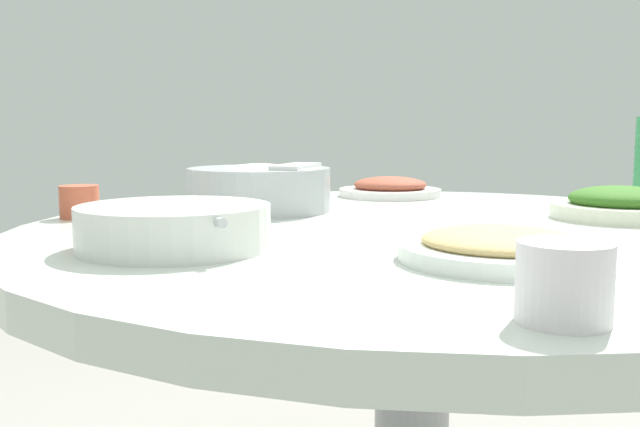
% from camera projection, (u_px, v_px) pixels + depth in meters
% --- Properties ---
extents(round_dining_table, '(1.29, 1.29, 0.76)m').
position_uv_depth(round_dining_table, '(414.00, 281.00, 1.14)').
color(round_dining_table, '#99999E').
rests_on(round_dining_table, ground).
extents(rice_bowl, '(0.27, 0.27, 0.09)m').
position_uv_depth(rice_bowl, '(259.00, 188.00, 1.33)').
color(rice_bowl, '#B2B5BA').
rests_on(rice_bowl, round_dining_table).
extents(soup_bowl, '(0.25, 0.28, 0.06)m').
position_uv_depth(soup_bowl, '(175.00, 228.00, 0.91)').
color(soup_bowl, silver).
rests_on(soup_bowl, round_dining_table).
extents(dish_stirfry, '(0.24, 0.24, 0.05)m').
position_uv_depth(dish_stirfry, '(390.00, 188.00, 1.62)').
color(dish_stirfry, white).
rests_on(dish_stirfry, round_dining_table).
extents(dish_noodles, '(0.25, 0.25, 0.04)m').
position_uv_depth(dish_noodles, '(501.00, 247.00, 0.83)').
color(dish_noodles, white).
rests_on(dish_noodles, round_dining_table).
extents(dish_greens, '(0.23, 0.23, 0.06)m').
position_uv_depth(dish_greens, '(620.00, 205.00, 1.22)').
color(dish_greens, silver).
rests_on(dish_greens, round_dining_table).
extents(tea_cup_near, '(0.08, 0.08, 0.07)m').
position_uv_depth(tea_cup_near, '(564.00, 283.00, 0.56)').
color(tea_cup_near, white).
rests_on(tea_cup_near, round_dining_table).
extents(tea_cup_far, '(0.07, 0.07, 0.06)m').
position_uv_depth(tea_cup_far, '(79.00, 202.00, 1.23)').
color(tea_cup_far, '#C2553B').
rests_on(tea_cup_far, round_dining_table).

